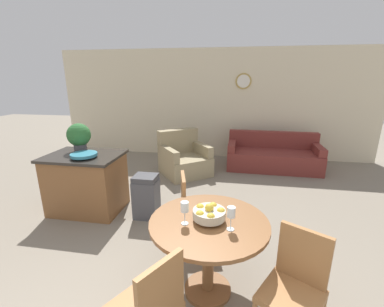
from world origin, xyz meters
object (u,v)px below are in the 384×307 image
at_px(teal_bowl, 84,155).
at_px(armchair, 184,160).
at_px(potted_plant, 79,136).
at_px(dining_chair_near_right, 296,283).
at_px(trash_bin, 146,196).
at_px(dining_chair_near_left, 150,305).
at_px(wine_glass_right, 231,213).
at_px(fruit_bowl, 209,213).
at_px(dining_table, 209,238).
at_px(dining_chair_far_side, 193,207).
at_px(kitchen_island, 87,183).
at_px(wine_glass_left, 185,208).
at_px(couch, 273,156).

relative_size(teal_bowl, armchair, 0.29).
distance_m(teal_bowl, potted_plant, 0.44).
relative_size(dining_chair_near_right, trash_bin, 1.40).
bearing_deg(dining_chair_near_left, teal_bowl, 70.85).
bearing_deg(wine_glass_right, fruit_bowl, 150.66).
xyz_separation_m(dining_table, wine_glass_right, (0.19, -0.11, 0.33)).
relative_size(dining_chair_far_side, teal_bowl, 2.46).
relative_size(wine_glass_right, kitchen_island, 0.19).
bearing_deg(armchair, dining_chair_near_left, -119.81).
height_order(fruit_bowl, trash_bin, fruit_bowl).
xyz_separation_m(dining_chair_near_right, dining_chair_far_side, (-0.96, 1.05, 0.00)).
distance_m(wine_glass_left, teal_bowl, 2.13).
distance_m(dining_chair_near_left, dining_chair_far_side, 1.42).
distance_m(kitchen_island, potted_plant, 0.73).
distance_m(dining_chair_near_right, teal_bowl, 3.05).
distance_m(teal_bowl, armchair, 2.31).
xyz_separation_m(dining_chair_near_left, dining_chair_near_right, (1.02, 0.37, 0.00)).
distance_m(dining_chair_far_side, teal_bowl, 1.77).
height_order(dining_chair_near_left, trash_bin, dining_chair_near_left).
relative_size(wine_glass_right, couch, 0.10).
bearing_deg(trash_bin, dining_chair_near_right, -42.07).
distance_m(teal_bowl, trash_bin, 1.07).
relative_size(wine_glass_right, potted_plant, 0.48).
bearing_deg(kitchen_island, wine_glass_left, -37.51).
distance_m(dining_table, teal_bowl, 2.28).
bearing_deg(wine_glass_left, armchair, 101.57).
height_order(dining_table, teal_bowl, teal_bowl).
bearing_deg(armchair, trash_bin, -133.60).
bearing_deg(dining_chair_near_right, potted_plant, -1.80).
bearing_deg(fruit_bowl, couch, 74.30).
bearing_deg(kitchen_island, dining_table, -32.94).
bearing_deg(dining_chair_far_side, dining_chair_near_left, -17.00).
height_order(kitchen_island, trash_bin, kitchen_island).
bearing_deg(fruit_bowl, dining_chair_near_left, -114.90).
relative_size(dining_table, potted_plant, 2.47).
xyz_separation_m(wine_glass_right, armchair, (-1.05, 3.23, -0.62)).
bearing_deg(dining_table, fruit_bowl, -142.79).
xyz_separation_m(wine_glass_left, trash_bin, (-0.85, 1.34, -0.61)).
bearing_deg(trash_bin, dining_chair_near_left, -69.61).
bearing_deg(potted_plant, wine_glass_right, -33.99).
xyz_separation_m(dining_chair_near_right, couch, (0.37, 4.12, -0.22)).
xyz_separation_m(couch, armchair, (-1.93, -0.67, 0.03)).
xyz_separation_m(dining_chair_near_right, wine_glass_right, (-0.51, 0.22, 0.43)).
relative_size(dining_chair_near_left, kitchen_island, 0.83).
relative_size(fruit_bowl, potted_plant, 0.67).
distance_m(kitchen_island, couch, 3.97).
bearing_deg(dining_chair_near_right, fruit_bowl, 5.55).
xyz_separation_m(dining_table, dining_chair_near_right, (0.70, -0.32, -0.09)).
bearing_deg(kitchen_island, wine_glass_right, -32.65).
distance_m(dining_chair_near_right, couch, 4.15).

